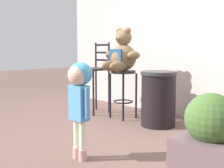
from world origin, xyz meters
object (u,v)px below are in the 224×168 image
Objects in this scene: child_walking at (80,89)px; trash_bin at (158,99)px; teddy_bear at (122,55)px; bar_chair_empty at (96,73)px; bar_stool_with_teddy at (123,84)px; planter_with_shrub at (210,142)px.

child_walking is 1.24× the size of trash_bin.
trash_bin is at bearing 6.12° from teddy_bear.
bar_chair_empty is (-1.53, 1.49, -0.01)m from child_walking.
teddy_bear reaches higher than trash_bin.
child_walking reaches higher than bar_stool_with_teddy.
bar_stool_with_teddy is at bearing 4.69° from bar_chair_empty.
bar_stool_with_teddy is 1.02× the size of planter_with_shrub.
teddy_bear is at bearing 153.46° from planter_with_shrub.
bar_stool_with_teddy is 1.14× the size of teddy_bear.
trash_bin is 0.65× the size of bar_chair_empty.
bar_stool_with_teddy is at bearing 100.48° from child_walking.
child_walking is at bearing -44.20° from bar_chair_empty.
planter_with_shrub is at bearing -38.50° from trash_bin.
teddy_bear reaches higher than child_walking.
trash_bin is 1.32m from bar_chair_empty.
planter_with_shrub is (2.65, -1.00, -0.35)m from bar_chair_empty.
planter_with_shrub is (1.12, 0.48, -0.36)m from child_walking.
trash_bin is (0.67, 0.04, -0.15)m from bar_stool_with_teddy.
child_walking is 1.30× the size of planter_with_shrub.
bar_stool_with_teddy is at bearing -176.67° from trash_bin.
bar_stool_with_teddy is 0.63m from bar_chair_empty.
child_walking is 0.80× the size of bar_chair_empty.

